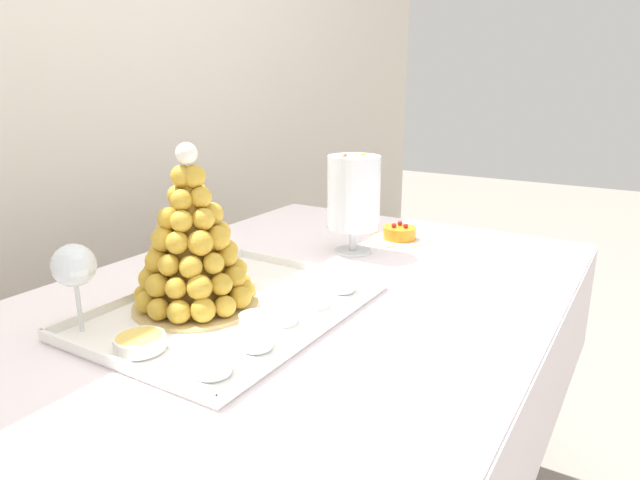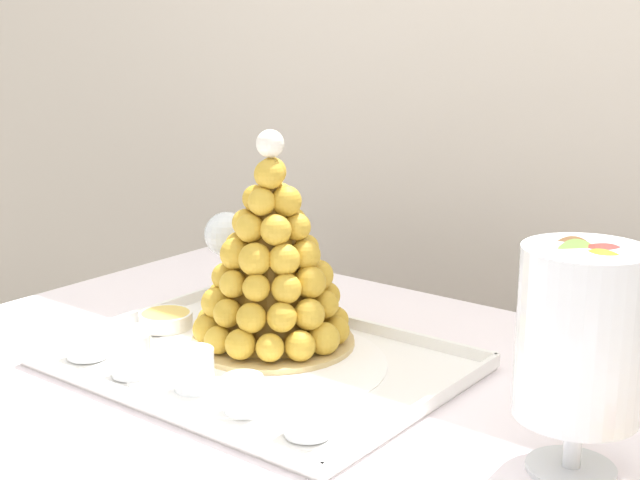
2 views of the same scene
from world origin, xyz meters
The scene contains 12 objects.
backdrop_wall centered at (0.00, 0.85, 1.25)m, with size 4.80×0.10×2.50m, color silver.
buffet_table centered at (0.00, 0.00, 0.67)m, with size 1.43×1.01×0.76m.
serving_tray centered at (-0.17, 0.05, 0.77)m, with size 0.56×0.41×0.02m.
croquembouche centered at (-0.20, 0.12, 0.89)m, with size 0.25×0.25×0.32m.
dessert_cup_left centered at (-0.37, -0.08, 0.79)m, with size 0.06×0.06×0.05m.
dessert_cup_mid_left centered at (-0.27, -0.09, 0.80)m, with size 0.06×0.06×0.06m.
dessert_cup_centre centered at (-0.17, -0.07, 0.79)m, with size 0.05×0.05×0.06m.
dessert_cup_mid_right centered at (-0.07, -0.08, 0.79)m, with size 0.05×0.05×0.05m.
dessert_cup_right centered at (0.03, -0.08, 0.79)m, with size 0.06×0.06×0.06m.
creme_brulee_ramekin centered at (-0.38, 0.07, 0.78)m, with size 0.08×0.08×0.02m.
macaron_goblet centered at (0.31, 0.04, 0.92)m, with size 0.14×0.14×0.27m.
wine_glass centered at (-0.38, 0.22, 0.89)m, with size 0.08×0.08×0.17m.
Camera 2 is at (0.63, -0.83, 1.24)m, focal length 49.87 mm.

